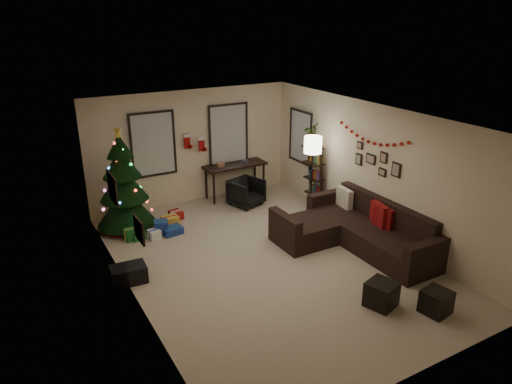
# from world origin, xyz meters

# --- Properties ---
(floor) EXTENTS (7.00, 7.00, 0.00)m
(floor) POSITION_xyz_m (0.00, 0.00, 0.00)
(floor) COLOR #BBA68D
(floor) RESTS_ON ground
(ceiling) EXTENTS (7.00, 7.00, 0.00)m
(ceiling) POSITION_xyz_m (0.00, 0.00, 2.70)
(ceiling) COLOR white
(ceiling) RESTS_ON floor
(wall_back) EXTENTS (5.00, 0.00, 5.00)m
(wall_back) POSITION_xyz_m (0.00, 3.50, 1.35)
(wall_back) COLOR beige
(wall_back) RESTS_ON floor
(wall_front) EXTENTS (5.00, 0.00, 5.00)m
(wall_front) POSITION_xyz_m (0.00, -3.50, 1.35)
(wall_front) COLOR beige
(wall_front) RESTS_ON floor
(wall_left) EXTENTS (0.00, 7.00, 7.00)m
(wall_left) POSITION_xyz_m (-2.50, 0.00, 1.35)
(wall_left) COLOR beige
(wall_left) RESTS_ON floor
(wall_right) EXTENTS (0.00, 7.00, 7.00)m
(wall_right) POSITION_xyz_m (2.50, 0.00, 1.35)
(wall_right) COLOR beige
(wall_right) RESTS_ON floor
(window_back_left) EXTENTS (1.05, 0.06, 1.50)m
(window_back_left) POSITION_xyz_m (-0.95, 3.47, 1.55)
(window_back_left) COLOR #728CB2
(window_back_left) RESTS_ON wall_back
(window_back_right) EXTENTS (1.05, 0.06, 1.50)m
(window_back_right) POSITION_xyz_m (0.95, 3.47, 1.55)
(window_back_right) COLOR #728CB2
(window_back_right) RESTS_ON wall_back
(window_right_wall) EXTENTS (0.06, 0.90, 1.30)m
(window_right_wall) POSITION_xyz_m (2.47, 2.55, 1.50)
(window_right_wall) COLOR #728CB2
(window_right_wall) RESTS_ON wall_right
(christmas_tree) EXTENTS (1.21, 1.21, 2.26)m
(christmas_tree) POSITION_xyz_m (-1.89, 2.69, 0.93)
(christmas_tree) COLOR black
(christmas_tree) RESTS_ON floor
(presents) EXTENTS (1.50, 1.04, 0.30)m
(presents) POSITION_xyz_m (-1.49, 2.28, 0.11)
(presents) COLOR gold
(presents) RESTS_ON floor
(sofa) EXTENTS (2.04, 2.94, 0.91)m
(sofa) POSITION_xyz_m (1.82, -0.33, 0.30)
(sofa) COLOR black
(sofa) RESTS_ON floor
(pillow_red_a) EXTENTS (0.18, 0.43, 0.42)m
(pillow_red_a) POSITION_xyz_m (2.21, -0.65, 0.64)
(pillow_red_a) COLOR maroon
(pillow_red_a) RESTS_ON sofa
(pillow_red_b) EXTENTS (0.24, 0.50, 0.49)m
(pillow_red_b) POSITION_xyz_m (2.21, -0.54, 0.64)
(pillow_red_b) COLOR maroon
(pillow_red_b) RESTS_ON sofa
(pillow_cream) EXTENTS (0.17, 0.46, 0.45)m
(pillow_cream) POSITION_xyz_m (2.21, 0.50, 0.63)
(pillow_cream) COLOR beige
(pillow_cream) RESTS_ON sofa
(ottoman_near) EXTENTS (0.54, 0.54, 0.41)m
(ottoman_near) POSITION_xyz_m (0.82, -2.14, 0.20)
(ottoman_near) COLOR black
(ottoman_near) RESTS_ON floor
(ottoman_far) EXTENTS (0.45, 0.45, 0.37)m
(ottoman_far) POSITION_xyz_m (1.42, -2.69, 0.19)
(ottoman_far) COLOR black
(ottoman_far) RESTS_ON floor
(desk) EXTENTS (1.56, 0.56, 0.84)m
(desk) POSITION_xyz_m (0.99, 3.22, 0.75)
(desk) COLOR black
(desk) RESTS_ON floor
(desk_chair) EXTENTS (0.79, 0.76, 0.65)m
(desk_chair) POSITION_xyz_m (0.95, 2.57, 0.32)
(desk_chair) COLOR black
(desk_chair) RESTS_ON floor
(bookshelf) EXTENTS (0.30, 0.51, 1.71)m
(bookshelf) POSITION_xyz_m (2.30, 1.70, 0.83)
(bookshelf) COLOR black
(bookshelf) RESTS_ON floor
(potted_plant) EXTENTS (0.62, 0.62, 0.52)m
(potted_plant) POSITION_xyz_m (2.30, 1.92, 1.83)
(potted_plant) COLOR #4C4C4C
(potted_plant) RESTS_ON bookshelf
(floor_lamp) EXTENTS (0.39, 0.39, 1.83)m
(floor_lamp) POSITION_xyz_m (1.95, 1.35, 1.53)
(floor_lamp) COLOR black
(floor_lamp) RESTS_ON floor
(art_map) EXTENTS (0.04, 0.60, 0.50)m
(art_map) POSITION_xyz_m (-2.48, 0.92, 1.60)
(art_map) COLOR black
(art_map) RESTS_ON wall_left
(art_abstract) EXTENTS (0.04, 0.45, 0.35)m
(art_abstract) POSITION_xyz_m (-2.48, -0.54, 1.44)
(art_abstract) COLOR black
(art_abstract) RESTS_ON wall_left
(gallery) EXTENTS (0.03, 1.25, 0.54)m
(gallery) POSITION_xyz_m (2.48, -0.07, 1.57)
(gallery) COLOR black
(gallery) RESTS_ON wall_right
(garland) EXTENTS (0.08, 1.90, 0.30)m
(garland) POSITION_xyz_m (2.45, 0.10, 2.04)
(garland) COLOR #A5140C
(garland) RESTS_ON wall_right
(stocking_left) EXTENTS (0.20, 0.05, 0.36)m
(stocking_left) POSITION_xyz_m (-0.14, 3.42, 1.53)
(stocking_left) COLOR #990F0C
(stocking_left) RESTS_ON wall_back
(stocking_right) EXTENTS (0.20, 0.05, 0.36)m
(stocking_right) POSITION_xyz_m (0.19, 3.34, 1.44)
(stocking_right) COLOR #990F0C
(stocking_right) RESTS_ON wall_back
(storage_bin) EXTENTS (0.63, 0.44, 0.30)m
(storage_bin) POSITION_xyz_m (-2.46, 0.53, 0.15)
(storage_bin) COLOR black
(storage_bin) RESTS_ON floor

